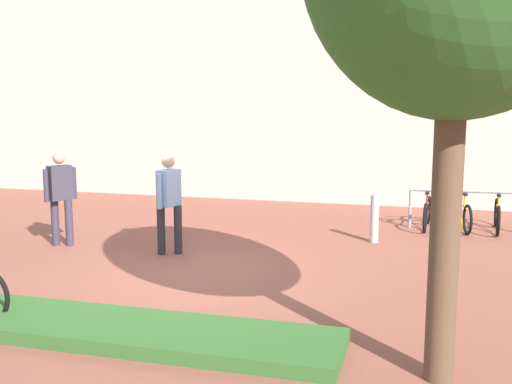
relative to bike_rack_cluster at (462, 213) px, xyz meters
name	(u,v)px	position (x,y,z in m)	size (l,w,h in m)	color
ground_plane	(192,275)	(-4.14, -4.50, -0.35)	(60.00, 60.00, 0.00)	brown
building_facade	(295,6)	(-4.14, 3.00, 4.65)	(28.00, 1.20, 10.00)	beige
planter_strip	(46,322)	(-5.00, -6.98, -0.27)	(7.00, 1.10, 0.16)	#336028
bike_rack_cluster	(462,213)	(0.00, 0.00, 0.00)	(2.11, 1.61, 0.83)	#99999E
bollard_steel	(374,219)	(-1.63, -1.59, 0.10)	(0.16, 0.16, 0.90)	#ADADB2
person_shirt_blue	(169,198)	(-4.98, -3.39, 0.63)	(0.40, 0.59, 1.72)	#2D2D38
person_suited_navy	(61,192)	(-7.11, -3.34, 0.63)	(0.43, 0.52, 1.72)	#383342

